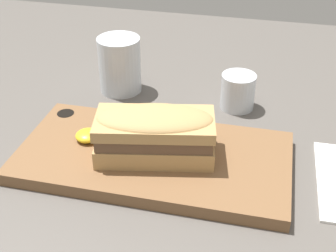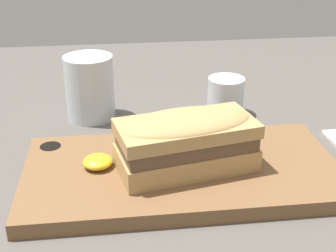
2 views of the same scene
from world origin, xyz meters
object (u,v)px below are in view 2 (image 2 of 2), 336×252
Objects in this scene: water_glass at (90,91)px; wine_glass at (226,98)px; serving_board at (181,172)px; sandwich at (186,139)px.

water_glass is 22.25cm from wine_glass.
serving_board is 3.84× the size of water_glass.
water_glass reaches higher than wine_glass.
wine_glass reaches higher than serving_board.
wine_glass is at bearing -3.86° from water_glass.
water_glass reaches higher than sandwich.
wine_glass is (10.32, 19.29, 1.81)cm from serving_board.
serving_board is 21.95cm from wine_glass.
sandwich is at bearing -46.38° from serving_board.
sandwich is at bearing -59.99° from water_glass.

